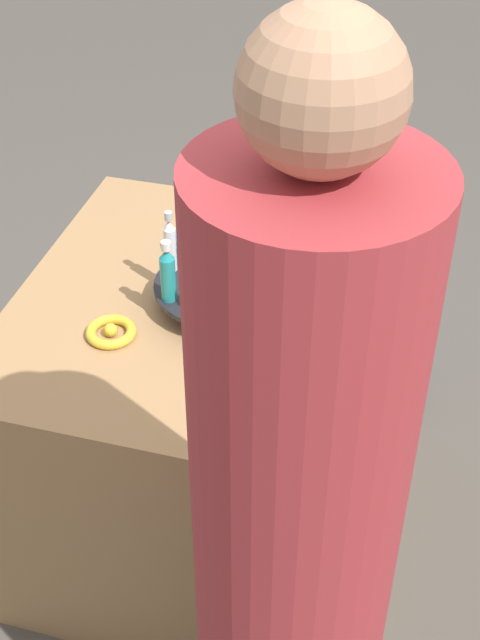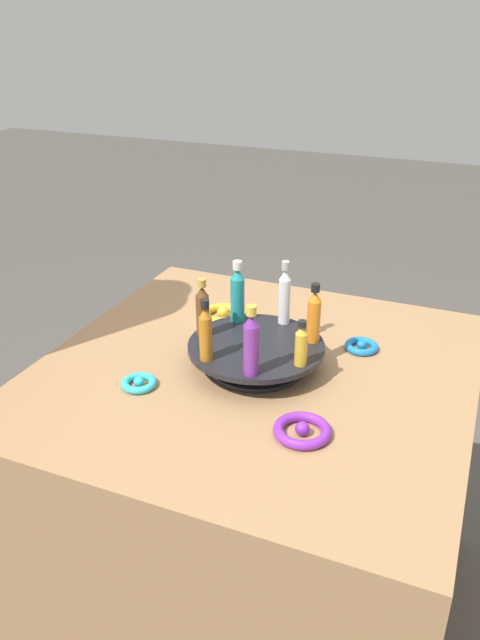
{
  "view_description": "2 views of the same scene",
  "coord_description": "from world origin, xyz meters",
  "px_view_note": "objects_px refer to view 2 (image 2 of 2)",
  "views": [
    {
      "loc": [
        1.51,
        0.46,
        1.98
      ],
      "look_at": [
        0.25,
        0.11,
        0.92
      ],
      "focal_mm": 50.0,
      "sensor_mm": 36.0,
      "label": 1
    },
    {
      "loc": [
        -0.43,
        1.12,
        1.46
      ],
      "look_at": [
        0.03,
        0.01,
        0.87
      ],
      "focal_mm": 35.0,
      "sensor_mm": 36.0,
      "label": 2
    }
  ],
  "objects_px": {
    "display_stand": "(256,353)",
    "bottle_orange": "(314,315)",
    "ribbon_bow_teal": "(139,383)",
    "ribbon_bow_gold": "(223,314)",
    "bottle_gold": "(301,345)",
    "ribbon_bow_purple": "(302,430)",
    "ribbon_bow_blue": "(361,346)",
    "bottle_purple": "(251,343)",
    "bottle_clear": "(285,295)",
    "bottle_teal": "(237,294)",
    "bottle_brown": "(203,310)",
    "bottle_amber": "(206,333)"
  },
  "relations": [
    {
      "from": "bottle_purple",
      "to": "ribbon_bow_teal",
      "type": "bearing_deg",
      "value": 12.0
    },
    {
      "from": "ribbon_bow_teal",
      "to": "ribbon_bow_gold",
      "type": "bearing_deg",
      "value": -94.46
    },
    {
      "from": "display_stand",
      "to": "bottle_orange",
      "type": "relative_size",
      "value": 2.21
    },
    {
      "from": "bottle_teal",
      "to": "bottle_brown",
      "type": "height_order",
      "value": "bottle_teal"
    },
    {
      "from": "ribbon_bow_teal",
      "to": "bottle_gold",
      "type": "bearing_deg",
      "value": -158.74
    },
    {
      "from": "bottle_orange",
      "to": "bottle_amber",
      "type": "height_order",
      "value": "same"
    },
    {
      "from": "bottle_teal",
      "to": "bottle_orange",
      "type": "bearing_deg",
      "value": 170.53
    },
    {
      "from": "bottle_purple",
      "to": "bottle_clear",
      "type": "distance_m",
      "value": 0.24
    },
    {
      "from": "bottle_clear",
      "to": "ribbon_bow_gold",
      "type": "xyz_separation_m",
      "value": [
        0.19,
        -0.07,
        -0.12
      ]
    },
    {
      "from": "bottle_brown",
      "to": "bottle_orange",
      "type": "bearing_deg",
      "value": -163.75
    },
    {
      "from": "bottle_brown",
      "to": "ribbon_bow_teal",
      "type": "xyz_separation_m",
      "value": [
        0.07,
        0.16,
        -0.11
      ]
    },
    {
      "from": "bottle_purple",
      "to": "ribbon_bow_gold",
      "type": "xyz_separation_m",
      "value": [
        0.2,
        -0.32,
        -0.12
      ]
    },
    {
      "from": "bottle_orange",
      "to": "ribbon_bow_purple",
      "type": "height_order",
      "value": "bottle_orange"
    },
    {
      "from": "bottle_brown",
      "to": "ribbon_bow_blue",
      "type": "bearing_deg",
      "value": -151.29
    },
    {
      "from": "bottle_purple",
      "to": "bottle_amber",
      "type": "distance_m",
      "value": 0.11
    },
    {
      "from": "bottle_brown",
      "to": "bottle_amber",
      "type": "xyz_separation_m",
      "value": [
        -0.05,
        0.09,
        0.0
      ]
    },
    {
      "from": "bottle_amber",
      "to": "ribbon_bow_blue",
      "type": "bearing_deg",
      "value": -134.85
    },
    {
      "from": "ribbon_bow_blue",
      "to": "bottle_orange",
      "type": "bearing_deg",
      "value": 50.69
    },
    {
      "from": "bottle_gold",
      "to": "ribbon_bow_gold",
      "type": "distance_m",
      "value": 0.39
    },
    {
      "from": "display_stand",
      "to": "ribbon_bow_blue",
      "type": "bearing_deg",
      "value": -139.46
    },
    {
      "from": "ribbon_bow_purple",
      "to": "ribbon_bow_gold",
      "type": "relative_size",
      "value": 1.0
    },
    {
      "from": "bottle_purple",
      "to": "ribbon_bow_teal",
      "type": "distance_m",
      "value": 0.27
    },
    {
      "from": "bottle_purple",
      "to": "bottle_clear",
      "type": "height_order",
      "value": "bottle_clear"
    },
    {
      "from": "bottle_amber",
      "to": "ribbon_bow_teal",
      "type": "bearing_deg",
      "value": 28.1
    },
    {
      "from": "bottle_orange",
      "to": "ribbon_bow_teal",
      "type": "distance_m",
      "value": 0.4
    },
    {
      "from": "ribbon_bow_gold",
      "to": "bottle_teal",
      "type": "bearing_deg",
      "value": 129.23
    },
    {
      "from": "bottle_teal",
      "to": "ribbon_bow_gold",
      "type": "xyz_separation_m",
      "value": [
        0.09,
        -0.11,
        -0.11
      ]
    },
    {
      "from": "bottle_gold",
      "to": "ribbon_bow_purple",
      "type": "distance_m",
      "value": 0.19
    },
    {
      "from": "ribbon_bow_blue",
      "to": "bottle_teal",
      "type": "bearing_deg",
      "value": 15.21
    },
    {
      "from": "bottle_brown",
      "to": "ribbon_bow_gold",
      "type": "bearing_deg",
      "value": -77.71
    },
    {
      "from": "bottle_teal",
      "to": "ribbon_bow_teal",
      "type": "xyz_separation_m",
      "value": [
        0.11,
        0.26,
        -0.12
      ]
    },
    {
      "from": "display_stand",
      "to": "bottle_orange",
      "type": "distance_m",
      "value": 0.15
    },
    {
      "from": "bottle_gold",
      "to": "bottle_teal",
      "type": "relative_size",
      "value": 0.68
    },
    {
      "from": "bottle_teal",
      "to": "ribbon_bow_purple",
      "type": "bearing_deg",
      "value": 131.0
    },
    {
      "from": "ribbon_bow_gold",
      "to": "ribbon_bow_purple",
      "type": "bearing_deg",
      "value": 130.54
    },
    {
      "from": "bottle_gold",
      "to": "ribbon_bow_purple",
      "type": "relative_size",
      "value": 0.92
    },
    {
      "from": "ribbon_bow_blue",
      "to": "ribbon_bow_gold",
      "type": "relative_size",
      "value": 0.72
    },
    {
      "from": "ribbon_bow_purple",
      "to": "ribbon_bow_gold",
      "type": "bearing_deg",
      "value": -49.46
    },
    {
      "from": "bottle_teal",
      "to": "bottle_amber",
      "type": "bearing_deg",
      "value": 93.39
    },
    {
      "from": "bottle_amber",
      "to": "ribbon_bow_blue",
      "type": "xyz_separation_m",
      "value": [
        -0.27,
        -0.27,
        -0.11
      ]
    },
    {
      "from": "bottle_clear",
      "to": "ribbon_bow_purple",
      "type": "bearing_deg",
      "value": 114.86
    },
    {
      "from": "bottle_gold",
      "to": "bottle_purple",
      "type": "bearing_deg",
      "value": 41.96
    },
    {
      "from": "bottle_gold",
      "to": "bottle_clear",
      "type": "xyz_separation_m",
      "value": [
        0.09,
        -0.17,
        0.02
      ]
    },
    {
      "from": "bottle_teal",
      "to": "ribbon_bow_gold",
      "type": "relative_size",
      "value": 1.35
    },
    {
      "from": "bottle_purple",
      "to": "bottle_teal",
      "type": "distance_m",
      "value": 0.24
    },
    {
      "from": "bottle_orange",
      "to": "ribbon_bow_gold",
      "type": "relative_size",
      "value": 1.25
    },
    {
      "from": "ribbon_bow_teal",
      "to": "bottle_brown",
      "type": "bearing_deg",
      "value": -114.38
    },
    {
      "from": "bottle_brown",
      "to": "ribbon_bow_purple",
      "type": "xyz_separation_m",
      "value": [
        -0.29,
        0.19,
        -0.11
      ]
    },
    {
      "from": "bottle_purple",
      "to": "display_stand",
      "type": "bearing_deg",
      "value": -73.75
    },
    {
      "from": "bottle_gold",
      "to": "ribbon_bow_gold",
      "type": "bearing_deg",
      "value": -40.75
    }
  ]
}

